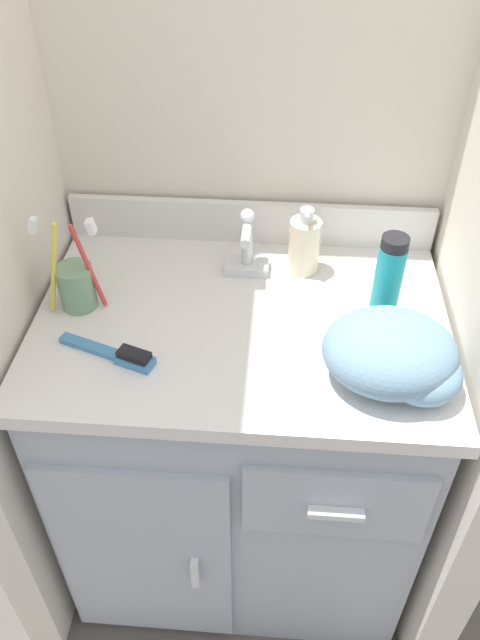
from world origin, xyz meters
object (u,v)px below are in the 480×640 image
(hairbrush, at_px, (119,354))
(soap_dispenser, at_px, (304,245))
(hand_towel, at_px, (397,356))
(shaving_cream_can, at_px, (388,279))
(toothbrush_cup, at_px, (76,284))

(hairbrush, bearing_deg, soap_dispenser, 61.58)
(hairbrush, distance_m, hand_towel, 0.48)
(soap_dispenser, bearing_deg, hand_towel, -63.24)
(soap_dispenser, xyz_separation_m, shaving_cream_can, (0.15, -0.14, 0.03))
(toothbrush_cup, relative_size, soap_dispenser, 1.38)
(toothbrush_cup, distance_m, hand_towel, 0.60)
(shaving_cream_can, bearing_deg, hairbrush, -161.92)
(shaving_cream_can, height_order, hairbrush, shaving_cream_can)
(toothbrush_cup, bearing_deg, hairbrush, -52.17)
(toothbrush_cup, xyz_separation_m, hand_towel, (0.58, -0.15, 0.00))
(toothbrush_cup, bearing_deg, soap_dispenser, 19.24)
(toothbrush_cup, height_order, hairbrush, toothbrush_cup)
(soap_dispenser, xyz_separation_m, hand_towel, (0.15, -0.30, -0.01))
(shaving_cream_can, xyz_separation_m, hand_towel, (0.00, -0.17, -0.03))
(toothbrush_cup, height_order, shaving_cream_can, toothbrush_cup)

